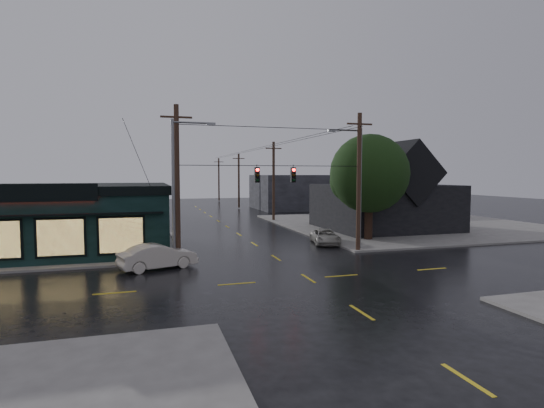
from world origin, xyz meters
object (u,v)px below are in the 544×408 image
object	(u,v)px
utility_pole_ne	(358,252)
suv_silver	(325,237)
corner_tree	(369,174)
sedan_cream	(158,256)
utility_pole_nw	(179,262)

from	to	relation	value
utility_pole_ne	suv_silver	world-z (taller)	utility_pole_ne
utility_pole_ne	suv_silver	size ratio (longest dim) A/B	2.35
corner_tree	utility_pole_ne	bearing A→B (deg)	-127.15
corner_tree	suv_silver	bearing A→B (deg)	-173.06
corner_tree	sedan_cream	bearing A→B (deg)	-160.86
utility_pole_ne	sedan_cream	bearing A→B (deg)	-173.22
sedan_cream	corner_tree	bearing A→B (deg)	-90.07
corner_tree	suv_silver	world-z (taller)	corner_tree
utility_pole_nw	utility_pole_ne	world-z (taller)	same
corner_tree	utility_pole_ne	world-z (taller)	corner_tree
sedan_cream	utility_pole_nw	bearing A→B (deg)	-57.33
utility_pole_nw	utility_pole_ne	size ratio (longest dim) A/B	1.00
corner_tree	suv_silver	size ratio (longest dim) A/B	2.08
utility_pole_nw	utility_pole_ne	xyz separation A→B (m)	(13.00, 0.00, 0.00)
suv_silver	sedan_cream	bearing A→B (deg)	-144.77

